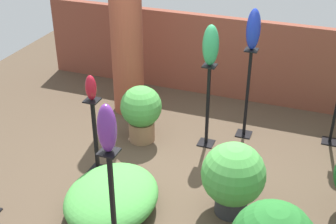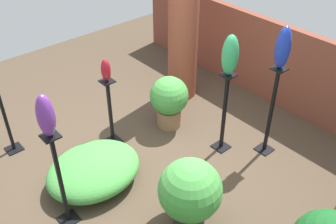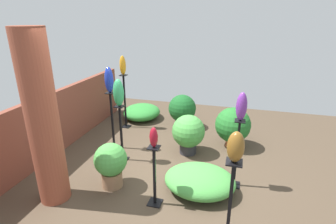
{
  "view_description": "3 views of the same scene",
  "coord_description": "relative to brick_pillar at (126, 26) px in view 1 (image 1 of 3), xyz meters",
  "views": [
    {
      "loc": [
        1.57,
        -4.01,
        3.31
      ],
      "look_at": [
        -0.01,
        0.25,
        0.77
      ],
      "focal_mm": 50.0,
      "sensor_mm": 36.0,
      "label": 1
    },
    {
      "loc": [
        2.78,
        -2.21,
        3.38
      ],
      "look_at": [
        0.07,
        0.16,
        0.82
      ],
      "focal_mm": 42.0,
      "sensor_mm": 36.0,
      "label": 2
    },
    {
      "loc": [
        -3.81,
        -1.13,
        2.64
      ],
      "look_at": [
        0.3,
        0.02,
        1.06
      ],
      "focal_mm": 28.0,
      "sensor_mm": 36.0,
      "label": 3
    }
  ],
  "objects": [
    {
      "name": "art_vase_cobalt",
      "position": [
        1.73,
        -0.12,
        0.21
      ],
      "size": [
        0.17,
        0.17,
        0.51
      ],
      "primitive_type": "ellipsoid",
      "color": "#192D9E",
      "rests_on": "pedestal_cobalt"
    },
    {
      "name": "art_vase_jade",
      "position": [
        1.32,
        -0.51,
        0.09
      ],
      "size": [
        0.19,
        0.19,
        0.5
      ],
      "primitive_type": "ellipsoid",
      "color": "#2D9356",
      "rests_on": "pedestal_jade"
    },
    {
      "name": "pedestal_cobalt",
      "position": [
        1.73,
        -0.12,
        -0.71
      ],
      "size": [
        0.2,
        0.2,
        1.21
      ],
      "color": "black",
      "rests_on": "ground"
    },
    {
      "name": "brick_pillar",
      "position": [
        0.0,
        0.0,
        0.0
      ],
      "size": [
        0.44,
        0.44,
        2.52
      ],
      "primitive_type": "cylinder",
      "color": "brown",
      "rests_on": "ground"
    },
    {
      "name": "ground_plane",
      "position": [
        1.06,
        -1.44,
        -1.26
      ],
      "size": [
        8.0,
        8.0,
        0.0
      ],
      "primitive_type": "plane",
      "color": "#4C3D2D"
    },
    {
      "name": "potted_plant_back_center",
      "position": [
        1.92,
        -1.68,
        -0.81
      ],
      "size": [
        0.66,
        0.66,
        0.81
      ],
      "color": "#2D2D33",
      "rests_on": "ground"
    },
    {
      "name": "pedestal_ruby",
      "position": [
        0.28,
        -1.51,
        -0.84
      ],
      "size": [
        0.2,
        0.2,
        0.94
      ],
      "color": "black",
      "rests_on": "ground"
    },
    {
      "name": "art_vase_violet",
      "position": [
        1.06,
        -2.63,
        0.11
      ],
      "size": [
        0.16,
        0.16,
        0.44
      ],
      "primitive_type": "ellipsoid",
      "color": "#6B2D8C",
      "rests_on": "pedestal_violet"
    },
    {
      "name": "potted_plant_near_pillar",
      "position": [
        0.5,
        -0.71,
        -0.83
      ],
      "size": [
        0.53,
        0.53,
        0.76
      ],
      "color": "#936B4C",
      "rests_on": "ground"
    },
    {
      "name": "brick_wall_back",
      "position": [
        1.06,
        0.91,
        -0.64
      ],
      "size": [
        5.6,
        0.12,
        1.24
      ],
      "primitive_type": "cube",
      "color": "brown",
      "rests_on": "ground"
    },
    {
      "name": "foliage_bed_east",
      "position": [
        0.76,
        -2.1,
        -1.08
      ],
      "size": [
        0.94,
        1.13,
        0.37
      ],
      "primitive_type": "ellipsoid",
      "color": "#479942",
      "rests_on": "ground"
    },
    {
      "name": "art_vase_ruby",
      "position": [
        0.28,
        -1.51,
        -0.17
      ],
      "size": [
        0.13,
        0.11,
        0.29
      ],
      "primitive_type": "ellipsoid",
      "color": "maroon",
      "rests_on": "pedestal_ruby"
    },
    {
      "name": "pedestal_jade",
      "position": [
        1.32,
        -0.51,
        -0.76
      ],
      "size": [
        0.2,
        0.2,
        1.1
      ],
      "color": "black",
      "rests_on": "ground"
    },
    {
      "name": "pedestal_violet",
      "position": [
        1.06,
        -2.63,
        -0.73
      ],
      "size": [
        0.2,
        0.2,
        1.16
      ],
      "color": "black",
      "rests_on": "ground"
    }
  ]
}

